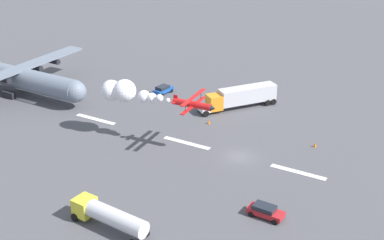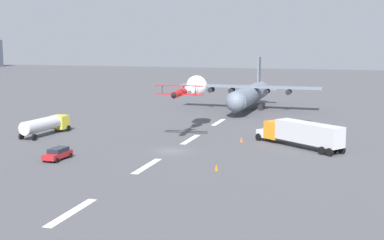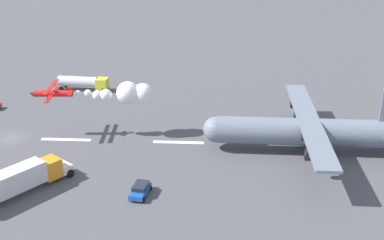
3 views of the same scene
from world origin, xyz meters
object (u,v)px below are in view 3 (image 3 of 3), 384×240
object	(u,v)px
stunt_biplane_red	(124,94)
semi_truck_orange	(15,181)
followme_car_yellow	(140,189)
traffic_cone_far	(52,161)
cargo_transport_plane	(300,131)
fuel_tanker_truck	(84,82)

from	to	relation	value
stunt_biplane_red	semi_truck_orange	world-z (taller)	stunt_biplane_red
followme_car_yellow	traffic_cone_far	world-z (taller)	followme_car_yellow
stunt_biplane_red	followme_car_yellow	world-z (taller)	stunt_biplane_red
cargo_transport_plane	semi_truck_orange	bearing A→B (deg)	-158.59
cargo_transport_plane	stunt_biplane_red	xyz separation A→B (m)	(-26.81, 4.12, 3.82)
stunt_biplane_red	fuel_tanker_truck	xyz separation A→B (m)	(-12.54, 21.34, -5.47)
fuel_tanker_truck	followme_car_yellow	size ratio (longest dim) A/B	2.43
stunt_biplane_red	traffic_cone_far	bearing A→B (deg)	-132.22
cargo_transport_plane	semi_truck_orange	xyz separation A→B (m)	(-37.40, -14.66, -1.27)
cargo_transport_plane	fuel_tanker_truck	size ratio (longest dim) A/B	3.03
semi_truck_orange	traffic_cone_far	size ratio (longest dim) A/B	17.77
followme_car_yellow	traffic_cone_far	distance (m)	16.08
cargo_transport_plane	semi_truck_orange	distance (m)	40.19
cargo_transport_plane	followme_car_yellow	bearing A→B (deg)	-147.91
fuel_tanker_truck	semi_truck_orange	bearing A→B (deg)	-87.21
cargo_transport_plane	fuel_tanker_truck	bearing A→B (deg)	147.10
cargo_transport_plane	fuel_tanker_truck	distance (m)	46.90
cargo_transport_plane	stunt_biplane_red	distance (m)	27.40
fuel_tanker_truck	followme_car_yellow	bearing A→B (deg)	-65.82
semi_truck_orange	fuel_tanker_truck	distance (m)	40.17
semi_truck_orange	followme_car_yellow	bearing A→B (deg)	3.67
stunt_biplane_red	traffic_cone_far	world-z (taller)	stunt_biplane_red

